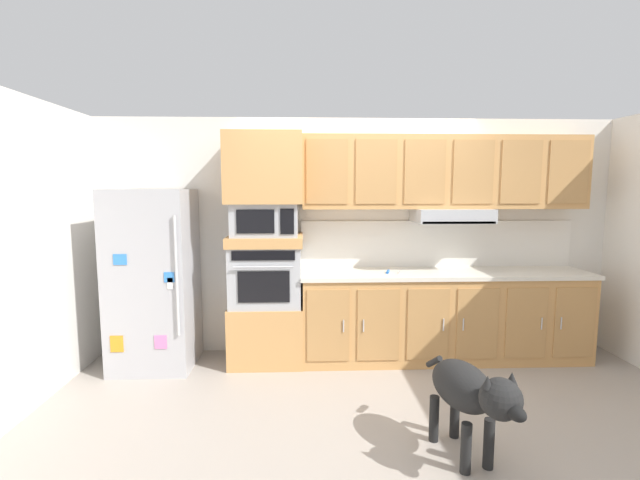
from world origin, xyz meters
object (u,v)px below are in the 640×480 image
microwave (265,219)px  dog (470,392)px  built_in_oven (266,275)px  screwdriver (389,272)px  refrigerator (154,279)px

microwave → dog: (1.44, -1.75, -0.99)m
built_in_oven → screwdriver: (1.24, -0.07, 0.03)m
built_in_oven → dog: bearing=-50.6°
refrigerator → screwdriver: size_ratio=11.34×
refrigerator → built_in_oven: bearing=3.5°
microwave → screwdriver: (1.24, -0.07, -0.53)m
built_in_oven → screwdriver: bearing=-3.2°
built_in_oven → microwave: microwave is taller
refrigerator → microwave: (1.10, 0.07, 0.58)m
screwdriver → dog: size_ratio=0.16×
built_in_oven → screwdriver: built_in_oven is taller
microwave → dog: size_ratio=0.66×
screwdriver → built_in_oven: bearing=176.8°
refrigerator → built_in_oven: size_ratio=2.51×
microwave → screwdriver: size_ratio=4.15×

